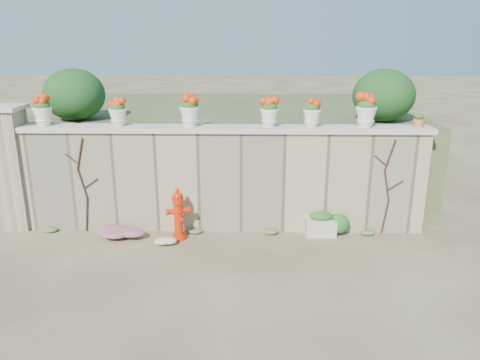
{
  "coord_description": "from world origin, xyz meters",
  "views": [
    {
      "loc": [
        0.58,
        -7.03,
        3.75
      ],
      "look_at": [
        0.39,
        1.4,
        1.15
      ],
      "focal_mm": 35.0,
      "sensor_mm": 36.0,
      "label": 1
    }
  ],
  "objects_px": {
    "urn_pot_0": "(42,111)",
    "terracotta_pot": "(419,121)",
    "fire_hydrant": "(178,214)",
    "planter_box": "(321,224)"
  },
  "relations": [
    {
      "from": "fire_hydrant",
      "to": "planter_box",
      "type": "height_order",
      "value": "fire_hydrant"
    },
    {
      "from": "fire_hydrant",
      "to": "planter_box",
      "type": "relative_size",
      "value": 1.73
    },
    {
      "from": "terracotta_pot",
      "to": "planter_box",
      "type": "bearing_deg",
      "value": -169.98
    },
    {
      "from": "planter_box",
      "to": "fire_hydrant",
      "type": "bearing_deg",
      "value": -176.02
    },
    {
      "from": "urn_pot_0",
      "to": "terracotta_pot",
      "type": "xyz_separation_m",
      "value": [
        7.16,
        0.0,
        -0.16
      ]
    },
    {
      "from": "fire_hydrant",
      "to": "urn_pot_0",
      "type": "distance_m",
      "value": 3.26
    },
    {
      "from": "fire_hydrant",
      "to": "planter_box",
      "type": "distance_m",
      "value": 2.78
    },
    {
      "from": "planter_box",
      "to": "urn_pot_0",
      "type": "bearing_deg",
      "value": 175.76
    },
    {
      "from": "planter_box",
      "to": "urn_pot_0",
      "type": "xyz_separation_m",
      "value": [
        -5.37,
        0.32,
        2.15
      ]
    },
    {
      "from": "fire_hydrant",
      "to": "planter_box",
      "type": "xyz_separation_m",
      "value": [
        2.75,
        0.23,
        -0.29
      ]
    }
  ]
}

